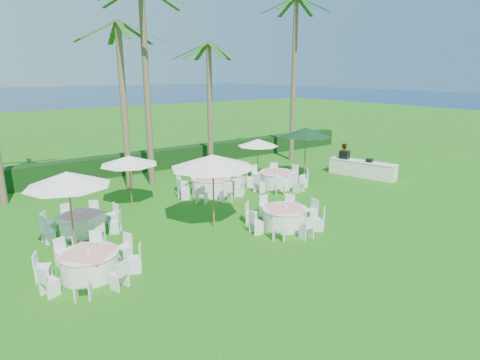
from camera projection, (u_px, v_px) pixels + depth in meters
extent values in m
plane|color=#205A0F|center=(262.00, 234.00, 15.13)|extent=(120.00, 120.00, 0.00)
cube|color=black|center=(137.00, 162.00, 24.32)|extent=(34.00, 1.00, 1.20)
cylinder|color=white|center=(90.00, 265.00, 11.92)|extent=(1.66, 1.66, 0.72)
cylinder|color=white|center=(89.00, 253.00, 11.82)|extent=(1.72, 1.72, 0.03)
cube|color=pink|center=(89.00, 253.00, 11.82)|extent=(1.89, 1.89, 0.01)
cylinder|color=silver|center=(88.00, 250.00, 11.80)|extent=(0.11, 0.11, 0.15)
cube|color=white|center=(124.00, 247.00, 12.95)|extent=(0.52, 0.52, 0.86)
cube|color=white|center=(96.00, 245.00, 13.13)|extent=(0.53, 0.53, 0.86)
cube|color=white|center=(63.00, 252.00, 12.59)|extent=(0.52, 0.52, 0.86)
cube|color=white|center=(43.00, 267.00, 11.65)|extent=(0.53, 0.53, 0.86)
cube|color=white|center=(49.00, 281.00, 10.86)|extent=(0.52, 0.52, 0.86)
cube|color=white|center=(82.00, 284.00, 10.68)|extent=(0.53, 0.53, 0.86)
cube|color=white|center=(119.00, 274.00, 11.22)|extent=(0.52, 0.52, 0.86)
cube|color=white|center=(134.00, 259.00, 12.15)|extent=(0.53, 0.53, 0.86)
cylinder|color=white|center=(285.00, 218.00, 15.73)|extent=(1.70, 1.70, 0.74)
cylinder|color=white|center=(285.00, 209.00, 15.63)|extent=(1.77, 1.77, 0.03)
cube|color=pink|center=(285.00, 208.00, 15.62)|extent=(1.86, 1.86, 0.01)
cylinder|color=silver|center=(285.00, 206.00, 15.60)|extent=(0.12, 0.12, 0.16)
cube|color=white|center=(289.00, 205.00, 16.95)|extent=(0.58, 0.58, 0.89)
cube|color=white|center=(266.00, 207.00, 16.82)|extent=(0.45, 0.45, 0.89)
cube|color=white|center=(252.00, 213.00, 16.03)|extent=(0.58, 0.58, 0.89)
cube|color=white|center=(256.00, 222.00, 15.06)|extent=(0.45, 0.45, 0.89)
cube|color=white|center=(279.00, 228.00, 14.47)|extent=(0.58, 0.58, 0.89)
cube|color=white|center=(307.00, 227.00, 14.60)|extent=(0.45, 0.45, 0.89)
cube|color=white|center=(319.00, 219.00, 15.39)|extent=(0.58, 0.58, 0.89)
cube|color=white|center=(311.00, 210.00, 16.36)|extent=(0.45, 0.45, 0.89)
cylinder|color=white|center=(82.00, 224.00, 15.14)|extent=(1.59, 1.59, 0.69)
cylinder|color=white|center=(81.00, 215.00, 15.05)|extent=(1.66, 1.66, 0.03)
cube|color=pink|center=(81.00, 215.00, 15.04)|extent=(1.77, 1.77, 0.01)
cylinder|color=silver|center=(81.00, 212.00, 15.02)|extent=(0.11, 0.11, 0.15)
cube|color=white|center=(112.00, 214.00, 15.99)|extent=(0.45, 0.45, 0.83)
cube|color=white|center=(93.00, 211.00, 16.32)|extent=(0.54, 0.54, 0.83)
cube|color=white|center=(68.00, 215.00, 15.96)|extent=(0.45, 0.45, 0.83)
cube|color=white|center=(49.00, 223.00, 15.10)|extent=(0.54, 0.54, 0.83)
cube|color=white|center=(48.00, 232.00, 14.26)|extent=(0.45, 0.45, 0.83)
cube|color=white|center=(69.00, 235.00, 13.92)|extent=(0.54, 0.54, 0.83)
cube|color=white|center=(98.00, 231.00, 14.29)|extent=(0.45, 0.45, 0.83)
cube|color=white|center=(115.00, 222.00, 15.14)|extent=(0.54, 0.54, 0.83)
cylinder|color=white|center=(211.00, 186.00, 19.98)|extent=(1.89, 1.89, 0.82)
cylinder|color=white|center=(211.00, 178.00, 19.87)|extent=(1.97, 1.97, 0.03)
cube|color=pink|center=(211.00, 177.00, 19.86)|extent=(2.05, 2.05, 0.01)
cylinder|color=silver|center=(211.00, 176.00, 19.84)|extent=(0.13, 0.13, 0.18)
cube|color=white|center=(219.00, 177.00, 21.35)|extent=(0.65, 0.65, 0.99)
cube|color=white|center=(198.00, 178.00, 21.16)|extent=(0.49, 0.49, 0.99)
cube|color=white|center=(183.00, 183.00, 20.27)|extent=(0.65, 0.65, 0.99)
cube|color=white|center=(184.00, 189.00, 19.19)|extent=(0.49, 0.49, 0.99)
cube|color=white|center=(202.00, 193.00, 18.56)|extent=(0.65, 0.65, 0.99)
cube|color=white|center=(226.00, 192.00, 18.75)|extent=(0.49, 0.49, 0.99)
cube|color=white|center=(240.00, 186.00, 19.64)|extent=(0.65, 0.65, 0.99)
cube|color=white|center=(236.00, 180.00, 20.72)|extent=(0.49, 0.49, 0.99)
cylinder|color=white|center=(277.00, 180.00, 21.23)|extent=(1.81, 1.81, 0.78)
cylinder|color=white|center=(277.00, 172.00, 21.13)|extent=(1.88, 1.88, 0.03)
cube|color=pink|center=(277.00, 172.00, 21.12)|extent=(2.01, 2.01, 0.01)
cylinder|color=silver|center=(277.00, 170.00, 21.10)|extent=(0.13, 0.13, 0.17)
cube|color=white|center=(293.00, 173.00, 22.20)|extent=(0.51, 0.51, 0.94)
cube|color=white|center=(274.00, 172.00, 22.57)|extent=(0.61, 0.61, 0.94)
cube|color=white|center=(257.00, 174.00, 22.16)|extent=(0.51, 0.51, 0.94)
cube|color=white|center=(250.00, 178.00, 21.18)|extent=(0.61, 0.61, 0.94)
cube|color=white|center=(259.00, 183.00, 20.23)|extent=(0.51, 0.51, 0.94)
cube|color=white|center=(280.00, 185.00, 19.85)|extent=(0.61, 0.61, 0.94)
cube|color=white|center=(299.00, 183.00, 20.27)|extent=(0.51, 0.51, 0.94)
cube|color=white|center=(303.00, 178.00, 21.24)|extent=(0.61, 0.61, 0.94)
cylinder|color=brown|center=(72.00, 214.00, 13.24)|extent=(0.06, 0.06, 2.70)
cone|color=white|center=(67.00, 179.00, 12.92)|extent=(2.75, 2.75, 0.49)
sphere|color=brown|center=(67.00, 174.00, 12.88)|extent=(0.11, 0.11, 0.11)
cylinder|color=brown|center=(213.00, 193.00, 15.46)|extent=(0.07, 0.07, 2.78)
cone|color=white|center=(213.00, 161.00, 15.14)|extent=(3.27, 3.27, 0.50)
sphere|color=brown|center=(213.00, 157.00, 15.09)|extent=(0.11, 0.11, 0.11)
cylinder|color=brown|center=(130.00, 182.00, 18.04)|extent=(0.05, 0.05, 2.23)
cone|color=white|center=(129.00, 160.00, 17.78)|extent=(2.56, 2.56, 0.40)
sphere|color=brown|center=(129.00, 157.00, 17.74)|extent=(0.09, 0.09, 0.09)
cylinder|color=brown|center=(258.00, 159.00, 22.87)|extent=(0.05, 0.05, 2.16)
cone|color=white|center=(258.00, 143.00, 22.62)|extent=(2.32, 2.32, 0.39)
sphere|color=brown|center=(258.00, 140.00, 22.58)|extent=(0.09, 0.09, 0.09)
cylinder|color=brown|center=(305.00, 154.00, 22.57)|extent=(0.07, 0.07, 2.82)
cone|color=black|center=(306.00, 132.00, 22.24)|extent=(2.78, 2.78, 0.51)
sphere|color=brown|center=(306.00, 129.00, 22.20)|extent=(0.11, 0.11, 0.11)
cube|color=white|center=(362.00, 169.00, 23.35)|extent=(1.73, 3.91, 0.86)
cube|color=white|center=(363.00, 162.00, 23.23)|extent=(1.79, 3.97, 0.04)
cube|color=black|center=(345.00, 155.00, 23.86)|extent=(0.55, 0.62, 0.48)
cube|color=black|center=(369.00, 160.00, 22.97)|extent=(0.41, 0.41, 0.19)
imported|color=gray|center=(343.00, 158.00, 24.14)|extent=(0.74, 0.58, 1.79)
cylinder|color=brown|center=(124.00, 109.00, 19.94)|extent=(0.32, 0.32, 8.27)
cube|color=#194711|center=(135.00, 33.00, 19.88)|extent=(2.15, 1.07, 1.00)
cube|color=#194711|center=(114.00, 33.00, 19.92)|extent=(0.61, 2.22, 1.00)
cube|color=#194711|center=(95.00, 31.00, 19.03)|extent=(1.90, 1.59, 1.00)
cube|color=#194711|center=(99.00, 29.00, 18.09)|extent=(2.15, 1.07, 1.00)
cube|color=#194711|center=(123.00, 29.00, 18.05)|extent=(0.61, 2.22, 1.00)
cube|color=#194711|center=(141.00, 31.00, 18.94)|extent=(1.90, 1.59, 1.00)
cylinder|color=brown|center=(147.00, 91.00, 20.45)|extent=(0.32, 0.32, 9.97)
cylinder|color=brown|center=(210.00, 108.00, 24.47)|extent=(0.32, 0.32, 7.61)
cube|color=#194711|center=(220.00, 51.00, 24.49)|extent=(2.16, 1.03, 1.00)
cube|color=#194711|center=(202.00, 51.00, 24.55)|extent=(0.65, 2.22, 1.00)
cube|color=#194711|center=(190.00, 51.00, 23.67)|extent=(1.88, 1.62, 1.00)
cube|color=#194711|center=(197.00, 50.00, 22.72)|extent=(2.16, 1.03, 1.00)
cube|color=#194711|center=(216.00, 50.00, 22.66)|extent=(0.65, 2.22, 1.00)
cube|color=#194711|center=(227.00, 51.00, 23.54)|extent=(1.88, 1.62, 1.00)
cylinder|color=brown|center=(294.00, 82.00, 26.57)|extent=(0.32, 0.32, 10.51)
cube|color=#194711|center=(304.00, 7.00, 26.18)|extent=(2.19, 0.91, 1.00)
cube|color=#194711|center=(287.00, 7.00, 26.30)|extent=(0.77, 2.21, 1.00)
cube|color=#194711|center=(279.00, 5.00, 25.46)|extent=(1.80, 1.71, 1.00)
cube|color=#194711|center=(287.00, 2.00, 24.48)|extent=(2.19, 0.91, 1.00)
cube|color=#194711|center=(306.00, 2.00, 24.36)|extent=(0.77, 2.21, 1.00)
cube|color=#194711|center=(314.00, 4.00, 25.21)|extent=(1.80, 1.71, 1.00)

